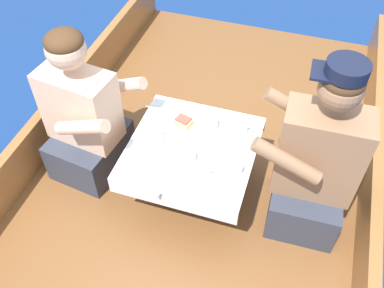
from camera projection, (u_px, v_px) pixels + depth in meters
ground_plane at (196, 210)px, 2.87m from camera, size 60.00×60.00×0.00m
boat_deck at (196, 194)px, 2.74m from camera, size 2.01×3.54×0.36m
gunwale_port at (49, 126)px, 2.71m from camera, size 0.06×3.54×0.29m
gunwale_starboard at (369, 204)px, 2.30m from camera, size 0.06×3.54×0.29m
cockpit_table at (192, 151)px, 2.32m from camera, size 0.67×0.68×0.37m
person_port at (84, 120)px, 2.41m from camera, size 0.56×0.50×0.95m
person_starboard at (315, 165)px, 2.13m from camera, size 0.53×0.45×1.04m
plate_sandwich at (183, 125)px, 2.39m from camera, size 0.18×0.18×0.01m
plate_bread at (138, 162)px, 2.21m from camera, size 0.16×0.16×0.01m
sandwich at (183, 122)px, 2.37m from camera, size 0.11×0.09×0.05m
bowl_port_near at (182, 155)px, 2.21m from camera, size 0.15×0.15×0.04m
bowl_starboard_near at (231, 167)px, 2.16m from camera, size 0.12×0.12×0.04m
coffee_cup_port at (242, 127)px, 2.34m from camera, size 0.09×0.07×0.06m
coffee_cup_starboard at (158, 136)px, 2.29m from camera, size 0.10×0.07×0.07m
coffee_cup_center at (203, 170)px, 2.13m from camera, size 0.11×0.08×0.06m
tin_can at (212, 122)px, 2.37m from camera, size 0.07×0.07×0.05m
utensil_spoon_starboard at (173, 185)px, 2.11m from camera, size 0.11×0.15×0.01m
utensil_knife_port at (189, 107)px, 2.50m from camera, size 0.17×0.04×0.00m
utensil_spoon_port at (165, 108)px, 2.49m from camera, size 0.17×0.04×0.01m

